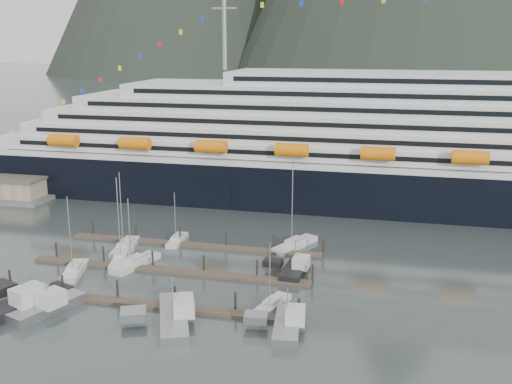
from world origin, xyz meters
TOP-DOWN VIEW (x-y plane):
  - ground at (0.00, 0.00)m, footprint 1600.00×1600.00m
  - cruise_ship at (30.03, 54.94)m, footprint 210.00×30.40m
  - dock_near at (-4.93, -9.95)m, footprint 48.18×2.28m
  - dock_mid at (-4.93, 3.05)m, footprint 48.18×2.28m
  - dock_far at (-4.93, 16.05)m, footprint 48.18×2.28m
  - sailboat_a at (-19.48, -1.31)m, footprint 4.92×9.44m
  - sailboat_b at (-14.50, 5.89)m, footprint 5.82×11.25m
  - sailboat_c at (-11.23, 4.22)m, footprint 5.51×10.66m
  - sailboat_e at (-16.56, 11.41)m, footprint 4.11×10.51m
  - sailboat_f at (-8.71, 17.32)m, footprint 2.86×8.04m
  - sailboat_g at (13.44, 19.99)m, footprint 7.24×11.23m
  - sailboat_h at (14.72, -6.27)m, footprint 4.37×8.15m
  - trawler_a at (-19.75, -14.94)m, footprint 12.06×14.89m
  - trawler_b at (-15.95, -14.95)m, footprint 9.70×11.68m
  - trawler_c at (2.49, -13.90)m, footprint 11.43×14.29m
  - trawler_d at (17.87, -12.25)m, footprint 8.36×11.25m
  - trawler_e at (15.55, 7.30)m, footprint 7.69×10.09m

SIDE VIEW (x-z plane):
  - ground at x=0.00m, z-range 0.00..0.00m
  - dock_near at x=-4.93m, z-range -1.29..1.91m
  - dock_mid at x=-4.93m, z-range -1.29..1.91m
  - dock_far at x=-4.93m, z-range -1.29..1.91m
  - sailboat_f at x=-8.71m, z-range -4.76..5.53m
  - sailboat_h at x=14.72m, z-range -4.81..5.58m
  - sailboat_c at x=-11.23m, z-range -5.87..6.72m
  - sailboat_a at x=-19.48m, z-range -6.46..7.32m
  - sailboat_e at x=-16.56m, z-range -7.15..8.02m
  - sailboat_b at x=-14.50m, z-range -7.36..8.25m
  - sailboat_g at x=13.44m, z-range -8.05..8.95m
  - trawler_e at x=15.55m, z-range -2.37..4.06m
  - trawler_d at x=17.87m, z-range -2.39..4.08m
  - trawler_c at x=2.49m, z-range -2.66..4.48m
  - trawler_b at x=-15.95m, z-range -2.70..4.53m
  - trawler_a at x=-19.75m, z-range -3.01..4.98m
  - cruise_ship at x=30.03m, z-range -13.11..37.19m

